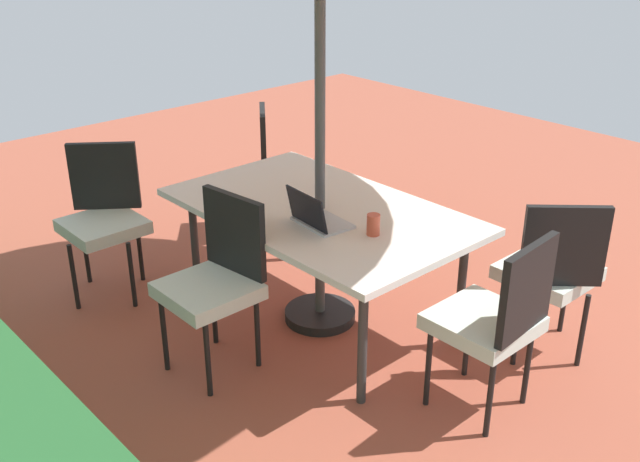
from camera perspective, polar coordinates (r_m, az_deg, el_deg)
name	(u,v)px	position (r m, az deg, el deg)	size (l,w,h in m)	color
ground_plane	(320,320)	(4.63, 0.00, -6.92)	(10.00, 10.00, 0.02)	#9E4C38
dining_table	(320,216)	(4.30, 0.00, 1.21)	(1.82, 1.10, 0.75)	silver
chair_northeast	(104,213)	(4.92, -16.48, 1.32)	(0.58, 0.58, 0.98)	silver
chair_west	(495,316)	(3.68, 13.47, -6.46)	(0.48, 0.47, 0.98)	silver
chair_southwest	(552,268)	(4.22, 17.61, -2.75)	(0.59, 0.59, 0.98)	silver
chair_north	(216,276)	(3.98, -8.10, -3.50)	(0.47, 0.48, 0.98)	silver
chair_southeast	(283,163)	(5.64, -2.87, 5.28)	(0.58, 0.58, 0.98)	silver
laptop	(317,218)	(4.03, -0.24, 1.04)	(0.34, 0.27, 0.21)	#B7B7BC
cup	(373,225)	(3.92, 4.17, 0.49)	(0.07, 0.07, 0.12)	#CC4C33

